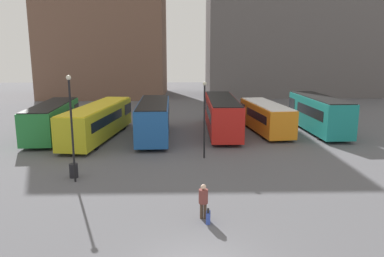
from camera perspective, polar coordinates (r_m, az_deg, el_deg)
building_block_left at (r=66.64m, az=-13.13°, el=17.80°), size 19.52×15.85×29.77m
building_block_right at (r=68.39m, az=16.48°, el=17.30°), size 31.71×11.72×29.37m
bus_0 at (r=35.32m, az=-20.50°, el=1.37°), size 3.09×10.25×2.95m
bus_1 at (r=33.50m, az=-14.02°, el=1.26°), size 4.06×12.42×2.94m
bus_2 at (r=32.86m, az=-5.83°, el=1.58°), size 2.91×10.37×3.21m
bus_3 at (r=34.97m, az=4.55°, el=2.27°), size 2.78×11.80×3.26m
bus_4 at (r=35.77m, az=11.13°, el=1.82°), size 3.47×9.38×2.73m
bus_5 at (r=37.06m, az=18.70°, el=2.27°), size 2.86×10.17×3.34m
traveler at (r=17.19m, az=1.74°, el=-10.59°), size 0.47×0.47×1.64m
suitcase at (r=17.04m, az=2.49°, el=-13.38°), size 0.23×0.40×0.76m
lamp_post_0 at (r=26.11m, az=1.91°, el=2.29°), size 0.28×0.28×5.44m
lamp_post_1 at (r=22.22m, az=-17.90°, el=1.08°), size 0.28×0.28×6.20m
trash_bin at (r=23.79m, az=-17.58°, el=-6.13°), size 0.52×0.52×0.85m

